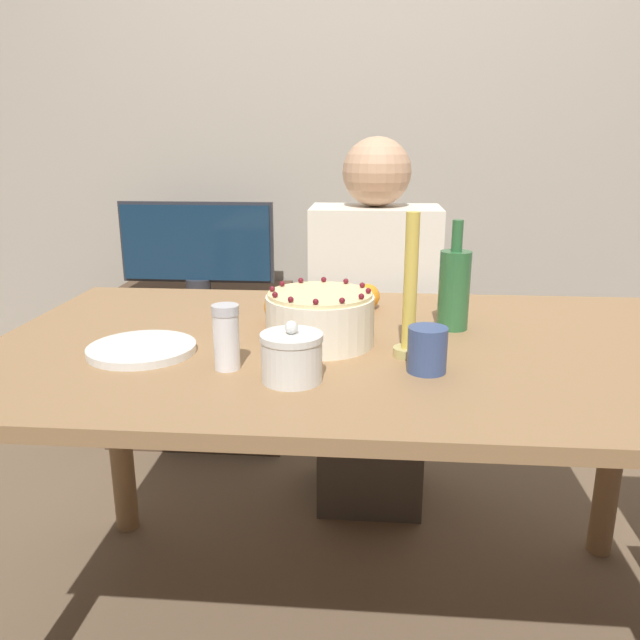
{
  "coord_description": "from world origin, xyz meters",
  "views": [
    {
      "loc": [
        0.03,
        -1.28,
        1.19
      ],
      "look_at": [
        -0.08,
        -0.02,
        0.83
      ],
      "focal_mm": 35.0,
      "sensor_mm": 36.0,
      "label": 1
    }
  ],
  "objects_px": {
    "candle": "(410,299)",
    "bottle": "(454,288)",
    "person_man_blue_shirt": "(372,352)",
    "sugar_shaker": "(226,337)",
    "cake": "(320,318)",
    "sugar_bowl": "(292,357)",
    "tv_monitor": "(197,245)"
  },
  "relations": [
    {
      "from": "sugar_bowl",
      "to": "person_man_blue_shirt",
      "type": "height_order",
      "value": "person_man_blue_shirt"
    },
    {
      "from": "cake",
      "to": "candle",
      "type": "xyz_separation_m",
      "value": [
        0.18,
        -0.07,
        0.06
      ]
    },
    {
      "from": "candle",
      "to": "person_man_blue_shirt",
      "type": "relative_size",
      "value": 0.24
    },
    {
      "from": "sugar_shaker",
      "to": "person_man_blue_shirt",
      "type": "height_order",
      "value": "person_man_blue_shirt"
    },
    {
      "from": "sugar_bowl",
      "to": "bottle",
      "type": "height_order",
      "value": "bottle"
    },
    {
      "from": "tv_monitor",
      "to": "cake",
      "type": "bearing_deg",
      "value": -62.81
    },
    {
      "from": "sugar_bowl",
      "to": "cake",
      "type": "bearing_deg",
      "value": 81.48
    },
    {
      "from": "candle",
      "to": "bottle",
      "type": "relative_size",
      "value": 1.15
    },
    {
      "from": "sugar_shaker",
      "to": "person_man_blue_shirt",
      "type": "relative_size",
      "value": 0.1
    },
    {
      "from": "sugar_bowl",
      "to": "sugar_shaker",
      "type": "relative_size",
      "value": 0.91
    },
    {
      "from": "bottle",
      "to": "person_man_blue_shirt",
      "type": "height_order",
      "value": "person_man_blue_shirt"
    },
    {
      "from": "sugar_shaker",
      "to": "bottle",
      "type": "relative_size",
      "value": 0.5
    },
    {
      "from": "bottle",
      "to": "person_man_blue_shirt",
      "type": "distance_m",
      "value": 0.67
    },
    {
      "from": "sugar_shaker",
      "to": "person_man_blue_shirt",
      "type": "xyz_separation_m",
      "value": [
        0.28,
        0.85,
        -0.31
      ]
    },
    {
      "from": "cake",
      "to": "sugar_shaker",
      "type": "bearing_deg",
      "value": -134.12
    },
    {
      "from": "cake",
      "to": "sugar_shaker",
      "type": "relative_size",
      "value": 1.83
    },
    {
      "from": "tv_monitor",
      "to": "bottle",
      "type": "bearing_deg",
      "value": -48.77
    },
    {
      "from": "bottle",
      "to": "cake",
      "type": "bearing_deg",
      "value": -155.25
    },
    {
      "from": "sugar_shaker",
      "to": "person_man_blue_shirt",
      "type": "distance_m",
      "value": 0.94
    },
    {
      "from": "candle",
      "to": "person_man_blue_shirt",
      "type": "height_order",
      "value": "person_man_blue_shirt"
    },
    {
      "from": "sugar_shaker",
      "to": "cake",
      "type": "bearing_deg",
      "value": 45.88
    },
    {
      "from": "sugar_bowl",
      "to": "candle",
      "type": "relative_size",
      "value": 0.39
    },
    {
      "from": "cake",
      "to": "person_man_blue_shirt",
      "type": "xyz_separation_m",
      "value": [
        0.12,
        0.68,
        -0.3
      ]
    },
    {
      "from": "sugar_shaker",
      "to": "tv_monitor",
      "type": "relative_size",
      "value": 0.2
    },
    {
      "from": "sugar_bowl",
      "to": "person_man_blue_shirt",
      "type": "bearing_deg",
      "value": 80.51
    },
    {
      "from": "cake",
      "to": "bottle",
      "type": "height_order",
      "value": "bottle"
    },
    {
      "from": "sugar_shaker",
      "to": "person_man_blue_shirt",
      "type": "bearing_deg",
      "value": 71.67
    },
    {
      "from": "candle",
      "to": "tv_monitor",
      "type": "height_order",
      "value": "candle"
    },
    {
      "from": "person_man_blue_shirt",
      "to": "candle",
      "type": "bearing_deg",
      "value": 95.1
    },
    {
      "from": "sugar_bowl",
      "to": "candle",
      "type": "bearing_deg",
      "value": 35.13
    },
    {
      "from": "sugar_bowl",
      "to": "sugar_shaker",
      "type": "height_order",
      "value": "sugar_shaker"
    },
    {
      "from": "sugar_shaker",
      "to": "tv_monitor",
      "type": "distance_m",
      "value": 1.38
    }
  ]
}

